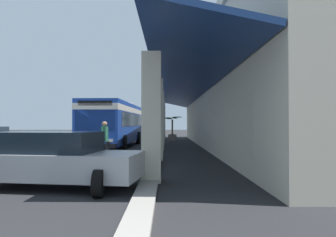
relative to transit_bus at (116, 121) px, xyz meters
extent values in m
plane|color=#262628|center=(-0.44, 7.91, -1.85)|extent=(120.00, 120.00, 0.00)
cube|color=#9E998E|center=(0.41, 3.27, -1.79)|extent=(38.29, 0.50, 0.12)
cube|color=beige|center=(0.41, 12.97, 1.55)|extent=(31.91, 13.45, 6.80)
cube|color=beige|center=(0.41, 12.97, 5.24)|extent=(32.21, 13.75, 0.60)
cube|color=beige|center=(-12.89, 3.32, 0.02)|extent=(0.55, 0.55, 3.74)
cube|color=beige|center=(-7.57, 3.32, 0.02)|extent=(0.55, 0.55, 3.74)
cube|color=beige|center=(-2.25, 3.32, 0.02)|extent=(0.55, 0.55, 3.74)
cube|color=beige|center=(3.06, 3.32, 0.02)|extent=(0.55, 0.55, 3.74)
cube|color=beige|center=(8.38, 3.32, 0.02)|extent=(0.55, 0.55, 3.74)
cube|color=beige|center=(13.70, 3.32, 0.02)|extent=(0.55, 0.55, 3.74)
cube|color=navy|center=(0.41, 4.65, 2.24)|extent=(31.91, 3.16, 0.82)
cube|color=#19232D|center=(0.41, 6.29, -0.45)|extent=(26.81, 0.08, 2.40)
cube|color=#193D9E|center=(0.05, 0.00, -0.13)|extent=(11.09, 2.98, 2.75)
cube|color=silver|center=(0.05, 0.00, 0.80)|extent=(11.11, 3.00, 0.36)
cube|color=#19232D|center=(-0.25, 0.01, 0.10)|extent=(9.33, 2.94, 0.90)
cube|color=#19232D|center=(5.52, -0.22, 0.00)|extent=(0.15, 2.24, 1.20)
cube|color=black|center=(5.53, -0.22, 0.97)|extent=(0.14, 1.94, 0.28)
cube|color=black|center=(5.65, -0.22, -1.40)|extent=(0.30, 2.45, 0.24)
cube|color=silver|center=(5.60, 0.67, -1.10)|extent=(0.07, 0.24, 0.16)
cube|color=silver|center=(5.53, -1.11, -1.10)|extent=(0.07, 0.24, 0.16)
cube|color=silver|center=(-1.45, 0.06, 1.37)|extent=(2.47, 1.88, 0.24)
cylinder|color=black|center=(3.73, 1.13, -1.35)|extent=(1.00, 0.30, 1.00)
cylinder|color=black|center=(3.63, -1.42, -1.35)|extent=(1.00, 0.30, 1.00)
cylinder|color=black|center=(-2.97, 1.39, -1.35)|extent=(1.00, 0.30, 1.00)
cylinder|color=black|center=(-3.07, -1.15, -1.35)|extent=(1.00, 0.30, 1.00)
cube|color=#B2B5BA|center=(14.46, 0.86, -1.25)|extent=(2.41, 4.61, 0.66)
cube|color=#19232D|center=(14.43, 0.66, -0.65)|extent=(1.92, 2.67, 0.54)
cylinder|color=black|center=(13.78, 2.47, -1.53)|extent=(0.64, 0.22, 0.64)
cylinder|color=black|center=(15.56, 2.21, -1.53)|extent=(0.64, 0.22, 0.64)
cylinder|color=black|center=(13.35, -0.49, -1.53)|extent=(0.64, 0.22, 0.64)
cylinder|color=black|center=(-0.30, -7.79, -1.53)|extent=(0.64, 0.22, 0.64)
cylinder|color=#38383D|center=(8.67, 1.09, -1.41)|extent=(0.16, 0.16, 0.88)
cylinder|color=#38383D|center=(8.84, 0.84, -1.41)|extent=(0.16, 0.16, 0.88)
cube|color=#26664C|center=(8.76, 0.97, -0.64)|extent=(0.52, 0.24, 0.66)
sphere|color=#8C664C|center=(8.76, 0.97, -0.19)|extent=(0.24, 0.24, 0.24)
cylinder|color=#26664C|center=(8.45, 1.03, -0.61)|extent=(0.09, 0.09, 0.60)
cylinder|color=#26664C|center=(9.06, 0.91, -0.61)|extent=(0.09, 0.09, 0.60)
cube|color=gray|center=(-7.25, 4.30, -1.54)|extent=(0.80, 0.80, 0.62)
cylinder|color=#332319|center=(-7.25, 4.30, -1.22)|extent=(0.68, 0.68, 0.02)
cylinder|color=brown|center=(-7.25, 4.30, -0.50)|extent=(0.16, 0.16, 1.45)
ellipsoid|color=#195123|center=(-6.84, 4.35, 0.39)|extent=(0.83, 0.31, 0.14)
ellipsoid|color=#195123|center=(-6.95, 4.76, 0.45)|extent=(0.78, 1.04, 0.15)
ellipsoid|color=#195123|center=(-7.71, 4.56, 0.37)|extent=(1.03, 0.70, 0.15)
ellipsoid|color=#195123|center=(-7.65, 4.00, 0.32)|extent=(0.94, 0.77, 0.14)
ellipsoid|color=#195123|center=(-7.07, 3.82, 0.37)|extent=(0.55, 1.04, 0.15)
camera|label=1|loc=(22.61, 3.76, -0.16)|focal=32.98mm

